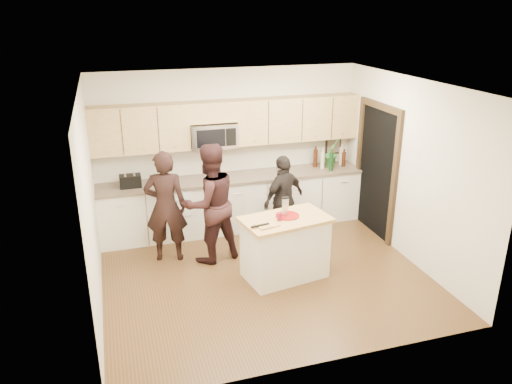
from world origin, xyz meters
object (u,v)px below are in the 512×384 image
object	(u,v)px
woman_left	(166,207)
woman_center	(210,204)
toaster	(130,181)
woman_right	(284,199)
island	(285,247)

from	to	relation	value
woman_left	woman_center	world-z (taller)	woman_center
toaster	woman_right	xyz separation A→B (m)	(2.33, -0.70, -0.31)
woman_left	woman_center	distance (m)	0.66
woman_left	toaster	bearing A→B (deg)	-47.91
island	woman_left	bearing A→B (deg)	136.18
toaster	woman_center	size ratio (longest dim) A/B	0.18
island	woman_center	world-z (taller)	woman_center
island	toaster	distance (m)	2.72
island	woman_right	world-z (taller)	woman_right
island	woman_left	size ratio (longest dim) A/B	0.76
toaster	woman_right	distance (m)	2.45
toaster	woman_right	size ratio (longest dim) A/B	0.23
island	toaster	world-z (taller)	toaster
woman_left	woman_right	bearing A→B (deg)	-164.96
woman_center	toaster	bearing A→B (deg)	-58.93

